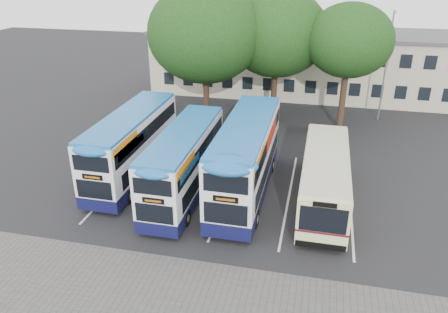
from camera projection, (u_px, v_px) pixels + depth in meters
ground at (285, 247)px, 21.24m from camera, size 120.00×120.00×0.00m
bay_lines at (231, 189)px, 26.42m from camera, size 14.12×11.00×0.01m
depot_building at (314, 62)px, 43.80m from camera, size 32.40×8.40×6.20m
lamp_post at (387, 61)px, 35.56m from camera, size 0.25×1.05×9.06m
tree_left at (205, 33)px, 34.00m from camera, size 9.07×9.07×11.24m
tree_mid at (277, 33)px, 35.28m from camera, size 8.28×8.28×10.71m
tree_right at (349, 41)px, 32.78m from camera, size 6.57×6.57×9.89m
bus_dd_left at (132, 142)px, 27.19m from camera, size 2.43×10.04×4.18m
bus_dd_mid at (184, 160)px, 25.01m from camera, size 2.33×9.63×4.01m
bus_dd_right at (246, 155)px, 25.10m from camera, size 2.59×10.67×4.44m
bus_single at (325, 175)px, 24.52m from camera, size 2.53×9.93×2.96m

